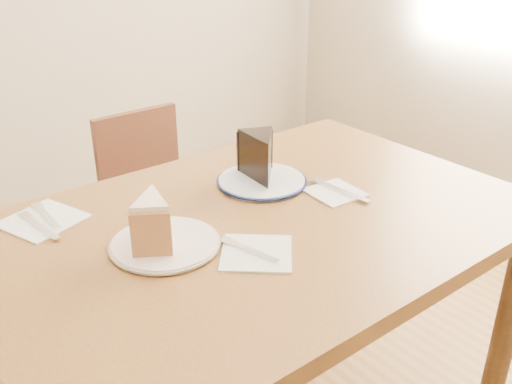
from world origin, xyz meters
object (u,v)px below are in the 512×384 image
at_px(plate_navy, 262,181).
at_px(carrot_cake, 153,221).
at_px(table, 261,255).
at_px(plate_cream, 165,244).
at_px(chocolate_cake, 261,160).
at_px(chair_far, 159,209).

distance_m(plate_navy, carrot_cake, 0.37).
height_order(table, carrot_cake, carrot_cake).
bearing_deg(plate_cream, plate_navy, 19.02).
bearing_deg(carrot_cake, chocolate_cake, 48.21).
distance_m(carrot_cake, chocolate_cake, 0.37).
height_order(table, plate_cream, plate_cream).
distance_m(table, plate_navy, 0.21).
relative_size(plate_cream, chocolate_cake, 1.70).
bearing_deg(plate_navy, table, -128.71).
bearing_deg(chocolate_cake, chair_far, -68.96).
bearing_deg(chair_far, table, 77.84).
xyz_separation_m(table, carrot_cake, (-0.25, 0.04, 0.16)).
bearing_deg(plate_cream, chair_far, 63.20).
relative_size(table, chair_far, 1.60).
xyz_separation_m(chair_far, chocolate_cake, (-0.03, -0.61, 0.40)).
bearing_deg(plate_navy, chocolate_cake, 95.50).
distance_m(chair_far, carrot_cake, 0.90).
height_order(plate_cream, plate_navy, same).
distance_m(table, carrot_cake, 0.29).
xyz_separation_m(plate_navy, carrot_cake, (-0.36, -0.10, 0.05)).
distance_m(chair_far, plate_navy, 0.70).
bearing_deg(chocolate_cake, table, 75.24).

